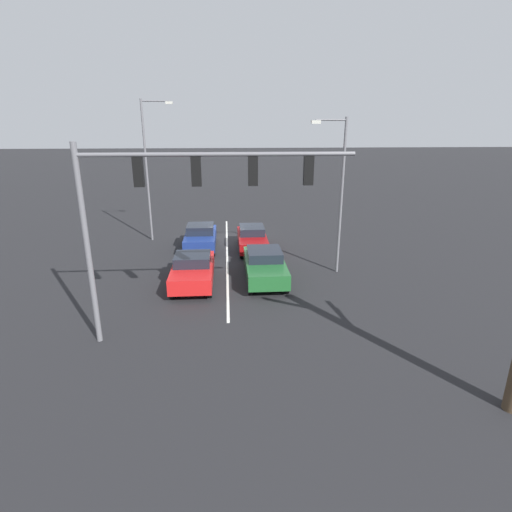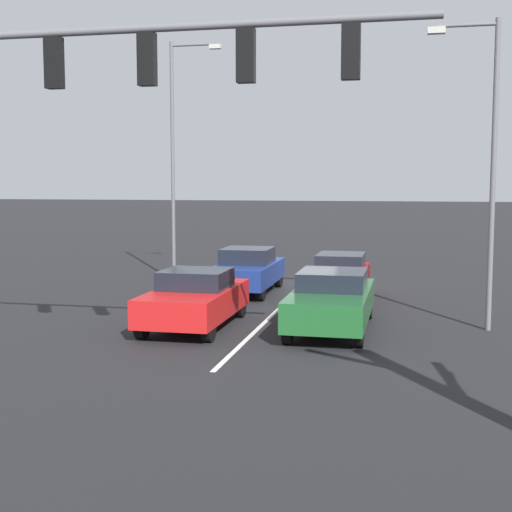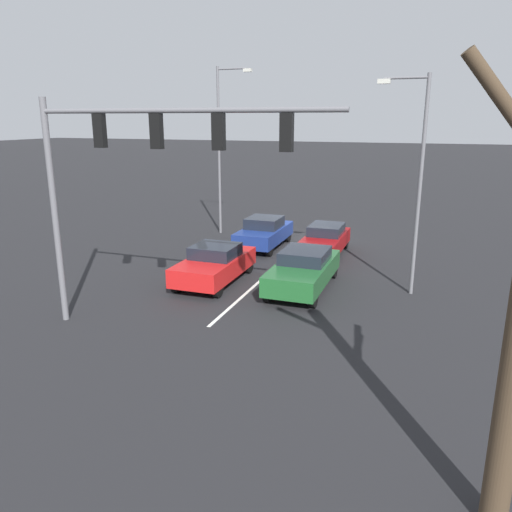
% 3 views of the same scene
% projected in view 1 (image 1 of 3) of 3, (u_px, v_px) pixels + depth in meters
% --- Properties ---
extents(ground_plane, '(240.00, 240.00, 0.00)m').
position_uv_depth(ground_plane, '(227.00, 241.00, 27.11)').
color(ground_plane, black).
extents(lane_stripe_left_divider, '(0.12, 17.83, 0.01)m').
position_uv_depth(lane_stripe_left_divider, '(227.00, 254.00, 24.34)').
color(lane_stripe_left_divider, silver).
rests_on(lane_stripe_left_divider, ground_plane).
extents(car_darkgreen_leftlane_front, '(1.93, 4.77, 1.53)m').
position_uv_depth(car_darkgreen_leftlane_front, '(265.00, 265.00, 20.18)').
color(car_darkgreen_leftlane_front, '#1E5928').
rests_on(car_darkgreen_leftlane_front, ground_plane).
extents(car_red_midlane_front, '(1.95, 4.39, 1.52)m').
position_uv_depth(car_red_midlane_front, '(193.00, 270.00, 19.55)').
color(car_red_midlane_front, red).
rests_on(car_red_midlane_front, ground_plane).
extents(car_navy_midlane_second, '(1.88, 4.31, 1.56)m').
position_uv_depth(car_navy_midlane_second, '(201.00, 237.00, 25.28)').
color(car_navy_midlane_second, navy).
rests_on(car_navy_midlane_second, ground_plane).
extents(car_maroon_leftlane_second, '(1.74, 4.45, 1.45)m').
position_uv_depth(car_maroon_leftlane_second, '(252.00, 238.00, 25.15)').
color(car_maroon_leftlane_second, maroon).
rests_on(car_maroon_leftlane_second, ground_plane).
extents(traffic_signal_gantry, '(9.12, 0.37, 7.02)m').
position_uv_depth(traffic_signal_gantry, '(175.00, 195.00, 13.20)').
color(traffic_signal_gantry, slate).
rests_on(traffic_signal_gantry, ground_plane).
extents(street_lamp_right_shoulder, '(2.01, 0.24, 9.10)m').
position_uv_depth(street_lamp_right_shoulder, '(149.00, 163.00, 25.89)').
color(street_lamp_right_shoulder, slate).
rests_on(street_lamp_right_shoulder, ground_plane).
extents(street_lamp_left_shoulder, '(1.78, 0.24, 7.90)m').
position_uv_depth(street_lamp_left_shoulder, '(338.00, 187.00, 20.09)').
color(street_lamp_left_shoulder, slate).
rests_on(street_lamp_left_shoulder, ground_plane).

